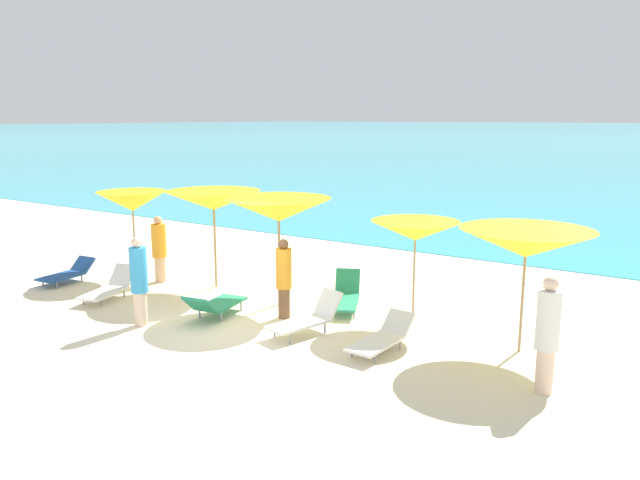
{
  "coord_description": "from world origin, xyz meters",
  "views": [
    {
      "loc": [
        7.78,
        -8.49,
        4.09
      ],
      "look_at": [
        -0.19,
        3.6,
        1.2
      ],
      "focal_mm": 34.77,
      "sensor_mm": 36.0,
      "label": 1
    }
  ],
  "objects_px": {
    "lounge_chair_5": "(345,296)",
    "beachgoer_2": "(159,248)",
    "umbrella_4": "(526,243)",
    "lounge_chair_3": "(382,337)",
    "umbrella_1": "(214,201)",
    "lounge_chair_2": "(308,318)",
    "lounge_chair_0": "(215,304)",
    "beachgoer_0": "(547,332)",
    "beachgoer_3": "(284,277)",
    "umbrella_0": "(132,201)",
    "umbrella_3": "(415,231)",
    "umbrella_2": "(279,210)",
    "lounge_chair_4": "(67,273)",
    "beachgoer_1": "(139,279)",
    "lounge_chair_1": "(109,287)"
  },
  "relations": [
    {
      "from": "lounge_chair_5",
      "to": "beachgoer_2",
      "type": "xyz_separation_m",
      "value": [
        -5.03,
        -0.66,
        0.6
      ]
    },
    {
      "from": "umbrella_4",
      "to": "lounge_chair_3",
      "type": "distance_m",
      "value": 2.98
    },
    {
      "from": "umbrella_1",
      "to": "lounge_chair_5",
      "type": "relative_size",
      "value": 1.47
    },
    {
      "from": "lounge_chair_3",
      "to": "lounge_chair_5",
      "type": "xyz_separation_m",
      "value": [
        -1.81,
        1.73,
        0.05
      ]
    },
    {
      "from": "lounge_chair_2",
      "to": "lounge_chair_0",
      "type": "bearing_deg",
      "value": -157.0
    },
    {
      "from": "beachgoer_2",
      "to": "umbrella_1",
      "type": "bearing_deg",
      "value": 61.71
    },
    {
      "from": "lounge_chair_2",
      "to": "lounge_chair_3",
      "type": "height_order",
      "value": "lounge_chair_2"
    },
    {
      "from": "beachgoer_0",
      "to": "beachgoer_3",
      "type": "height_order",
      "value": "beachgoer_0"
    },
    {
      "from": "umbrella_0",
      "to": "beachgoer_3",
      "type": "relative_size",
      "value": 1.33
    },
    {
      "from": "umbrella_0",
      "to": "beachgoer_2",
      "type": "relative_size",
      "value": 1.31
    },
    {
      "from": "umbrella_3",
      "to": "lounge_chair_2",
      "type": "bearing_deg",
      "value": -127.39
    },
    {
      "from": "lounge_chair_3",
      "to": "umbrella_3",
      "type": "bearing_deg",
      "value": 100.92
    },
    {
      "from": "umbrella_2",
      "to": "lounge_chair_4",
      "type": "relative_size",
      "value": 1.62
    },
    {
      "from": "umbrella_1",
      "to": "lounge_chair_0",
      "type": "relative_size",
      "value": 1.44
    },
    {
      "from": "lounge_chair_2",
      "to": "beachgoer_1",
      "type": "xyz_separation_m",
      "value": [
        -3.02,
        -1.46,
        0.65
      ]
    },
    {
      "from": "umbrella_0",
      "to": "lounge_chair_3",
      "type": "xyz_separation_m",
      "value": [
        7.95,
        -1.23,
        -1.71
      ]
    },
    {
      "from": "beachgoer_1",
      "to": "beachgoer_2",
      "type": "xyz_separation_m",
      "value": [
        -2.22,
        2.53,
        -0.08
      ]
    },
    {
      "from": "beachgoer_3",
      "to": "umbrella_4",
      "type": "bearing_deg",
      "value": -102.65
    },
    {
      "from": "beachgoer_0",
      "to": "beachgoer_1",
      "type": "bearing_deg",
      "value": 156.89
    },
    {
      "from": "lounge_chair_1",
      "to": "lounge_chair_2",
      "type": "relative_size",
      "value": 1.0
    },
    {
      "from": "umbrella_0",
      "to": "lounge_chair_1",
      "type": "distance_m",
      "value": 2.78
    },
    {
      "from": "lounge_chair_5",
      "to": "beachgoer_2",
      "type": "distance_m",
      "value": 5.11
    },
    {
      "from": "umbrella_4",
      "to": "lounge_chair_0",
      "type": "distance_m",
      "value": 6.23
    },
    {
      "from": "umbrella_1",
      "to": "beachgoer_1",
      "type": "distance_m",
      "value": 3.26
    },
    {
      "from": "umbrella_0",
      "to": "umbrella_4",
      "type": "relative_size",
      "value": 0.94
    },
    {
      "from": "umbrella_0",
      "to": "beachgoer_3",
      "type": "xyz_separation_m",
      "value": [
        5.42,
        -0.74,
        -1.07
      ]
    },
    {
      "from": "umbrella_2",
      "to": "lounge_chair_5",
      "type": "height_order",
      "value": "umbrella_2"
    },
    {
      "from": "umbrella_1",
      "to": "umbrella_4",
      "type": "xyz_separation_m",
      "value": [
        7.42,
        -0.21,
        -0.17
      ]
    },
    {
      "from": "umbrella_4",
      "to": "lounge_chair_4",
      "type": "xyz_separation_m",
      "value": [
        -10.83,
        -1.54,
        -1.72
      ]
    },
    {
      "from": "lounge_chair_0",
      "to": "lounge_chair_4",
      "type": "height_order",
      "value": "lounge_chair_0"
    },
    {
      "from": "lounge_chair_0",
      "to": "beachgoer_3",
      "type": "xyz_separation_m",
      "value": [
        1.19,
        0.78,
        0.58
      ]
    },
    {
      "from": "umbrella_4",
      "to": "beachgoer_1",
      "type": "relative_size",
      "value": 1.3
    },
    {
      "from": "umbrella_1",
      "to": "lounge_chair_5",
      "type": "xyz_separation_m",
      "value": [
        3.55,
        0.23,
        -1.84
      ]
    },
    {
      "from": "umbrella_1",
      "to": "umbrella_4",
      "type": "height_order",
      "value": "umbrella_1"
    },
    {
      "from": "umbrella_2",
      "to": "beachgoer_2",
      "type": "relative_size",
      "value": 1.42
    },
    {
      "from": "lounge_chair_5",
      "to": "beachgoer_0",
      "type": "height_order",
      "value": "beachgoer_0"
    },
    {
      "from": "lounge_chair_3",
      "to": "beachgoer_0",
      "type": "distance_m",
      "value": 2.95
    },
    {
      "from": "lounge_chair_0",
      "to": "beachgoer_2",
      "type": "relative_size",
      "value": 1.0
    },
    {
      "from": "umbrella_2",
      "to": "lounge_chair_1",
      "type": "height_order",
      "value": "umbrella_2"
    },
    {
      "from": "lounge_chair_0",
      "to": "lounge_chair_3",
      "type": "distance_m",
      "value": 3.74
    },
    {
      "from": "lounge_chair_3",
      "to": "beachgoer_3",
      "type": "distance_m",
      "value": 2.66
    },
    {
      "from": "umbrella_0",
      "to": "lounge_chair_4",
      "type": "bearing_deg",
      "value": -118.94
    },
    {
      "from": "umbrella_0",
      "to": "lounge_chair_3",
      "type": "relative_size",
      "value": 1.36
    },
    {
      "from": "lounge_chair_4",
      "to": "lounge_chair_5",
      "type": "bearing_deg",
      "value": 10.89
    },
    {
      "from": "umbrella_0",
      "to": "lounge_chair_1",
      "type": "xyz_separation_m",
      "value": [
        1.25,
        -1.82,
        -1.68
      ]
    },
    {
      "from": "lounge_chair_4",
      "to": "beachgoer_0",
      "type": "bearing_deg",
      "value": -4.82
    },
    {
      "from": "umbrella_1",
      "to": "lounge_chair_4",
      "type": "xyz_separation_m",
      "value": [
        -3.41,
        -1.75,
        -1.89
      ]
    },
    {
      "from": "lounge_chair_3",
      "to": "beachgoer_0",
      "type": "height_order",
      "value": "beachgoer_0"
    },
    {
      "from": "umbrella_2",
      "to": "lounge_chair_2",
      "type": "distance_m",
      "value": 2.67
    },
    {
      "from": "umbrella_1",
      "to": "lounge_chair_0",
      "type": "bearing_deg",
      "value": -47.73
    }
  ]
}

